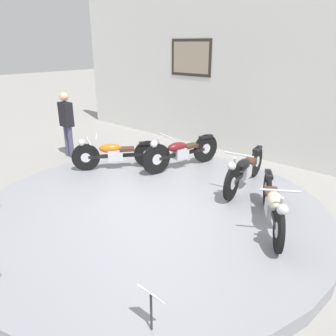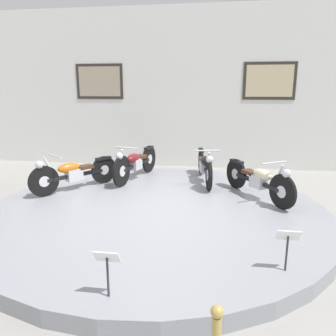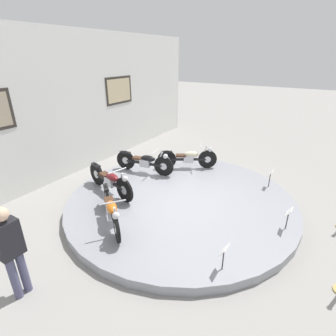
{
  "view_description": "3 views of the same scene",
  "coord_description": "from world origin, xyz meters",
  "px_view_note": "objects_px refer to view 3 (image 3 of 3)",
  "views": [
    {
      "loc": [
        3.6,
        -3.58,
        2.84
      ],
      "look_at": [
        0.12,
        0.29,
        0.85
      ],
      "focal_mm": 35.0,
      "sensor_mm": 36.0,
      "label": 1
    },
    {
      "loc": [
        1.01,
        -5.41,
        2.24
      ],
      "look_at": [
        0.2,
        0.09,
        0.9
      ],
      "focal_mm": 35.0,
      "sensor_mm": 36.0,
      "label": 2
    },
    {
      "loc": [
        -5.39,
        -2.91,
        3.73
      ],
      "look_at": [
        -0.01,
        0.39,
        0.98
      ],
      "focal_mm": 28.0,
      "sensor_mm": 36.0,
      "label": 3
    }
  ],
  "objects_px": {
    "motorcycle_orange": "(111,209)",
    "info_placard_front_left": "(224,253)",
    "motorcycle_maroon": "(111,180)",
    "motorcycle_black": "(145,161)",
    "info_placard_front_right": "(270,175)",
    "info_placard_front_centre": "(288,214)",
    "visitor_standing": "(11,248)",
    "motorcycle_cream": "(189,157)"
  },
  "relations": [
    {
      "from": "motorcycle_orange",
      "to": "info_placard_front_left",
      "type": "xyz_separation_m",
      "value": [
        -0.01,
        -2.6,
        -0.0
      ]
    },
    {
      "from": "motorcycle_maroon",
      "to": "info_placard_front_left",
      "type": "relative_size",
      "value": 3.84
    },
    {
      "from": "motorcycle_orange",
      "to": "info_placard_front_left",
      "type": "bearing_deg",
      "value": -90.12
    },
    {
      "from": "motorcycle_black",
      "to": "info_placard_front_right",
      "type": "bearing_deg",
      "value": -73.61
    },
    {
      "from": "info_placard_front_centre",
      "to": "info_placard_front_right",
      "type": "xyz_separation_m",
      "value": [
        1.85,
        0.76,
        0.0
      ]
    },
    {
      "from": "motorcycle_orange",
      "to": "info_placard_front_right",
      "type": "relative_size",
      "value": 3.07
    },
    {
      "from": "motorcycle_black",
      "to": "visitor_standing",
      "type": "bearing_deg",
      "value": -169.57
    },
    {
      "from": "info_placard_front_right",
      "to": "motorcycle_maroon",
      "type": "bearing_deg",
      "value": 126.29
    },
    {
      "from": "info_placard_front_centre",
      "to": "visitor_standing",
      "type": "distance_m",
      "value": 5.26
    },
    {
      "from": "motorcycle_cream",
      "to": "visitor_standing",
      "type": "distance_m",
      "value": 5.77
    },
    {
      "from": "motorcycle_maroon",
      "to": "motorcycle_black",
      "type": "bearing_deg",
      "value": -0.08
    },
    {
      "from": "motorcycle_maroon",
      "to": "motorcycle_black",
      "type": "relative_size",
      "value": 1.0
    },
    {
      "from": "visitor_standing",
      "to": "info_placard_front_left",
      "type": "bearing_deg",
      "value": -52.95
    },
    {
      "from": "motorcycle_orange",
      "to": "motorcycle_cream",
      "type": "height_order",
      "value": "motorcycle_cream"
    },
    {
      "from": "info_placard_front_left",
      "to": "info_placard_front_centre",
      "type": "xyz_separation_m",
      "value": [
        1.85,
        -0.76,
        0.0
      ]
    },
    {
      "from": "motorcycle_maroon",
      "to": "visitor_standing",
      "type": "relative_size",
      "value": 1.16
    },
    {
      "from": "motorcycle_orange",
      "to": "motorcycle_black",
      "type": "distance_m",
      "value": 2.82
    },
    {
      "from": "motorcycle_cream",
      "to": "motorcycle_black",
      "type": "bearing_deg",
      "value": 136.42
    },
    {
      "from": "motorcycle_cream",
      "to": "info_placard_front_left",
      "type": "distance_m",
      "value": 4.52
    },
    {
      "from": "motorcycle_maroon",
      "to": "motorcycle_black",
      "type": "distance_m",
      "value": 1.59
    },
    {
      "from": "info_placard_front_right",
      "to": "visitor_standing",
      "type": "relative_size",
      "value": 0.3
    },
    {
      "from": "info_placard_front_right",
      "to": "visitor_standing",
      "type": "bearing_deg",
      "value": 154.63
    },
    {
      "from": "info_placard_front_right",
      "to": "visitor_standing",
      "type": "distance_m",
      "value": 6.4
    },
    {
      "from": "motorcycle_black",
      "to": "info_placard_front_left",
      "type": "relative_size",
      "value": 3.85
    },
    {
      "from": "info_placard_front_centre",
      "to": "motorcycle_orange",
      "type": "bearing_deg",
      "value": 118.75
    },
    {
      "from": "motorcycle_orange",
      "to": "motorcycle_black",
      "type": "relative_size",
      "value": 0.8
    },
    {
      "from": "info_placard_front_left",
      "to": "motorcycle_maroon",
      "type": "bearing_deg",
      "value": 73.65
    },
    {
      "from": "motorcycle_black",
      "to": "motorcycle_cream",
      "type": "bearing_deg",
      "value": -43.58
    },
    {
      "from": "motorcycle_orange",
      "to": "info_placard_front_right",
      "type": "bearing_deg",
      "value": -35.15
    },
    {
      "from": "info_placard_front_left",
      "to": "info_placard_front_centre",
      "type": "bearing_deg",
      "value": -22.33
    },
    {
      "from": "motorcycle_cream",
      "to": "motorcycle_orange",
      "type": "bearing_deg",
      "value": 179.97
    },
    {
      "from": "motorcycle_orange",
      "to": "info_placard_front_centre",
      "type": "xyz_separation_m",
      "value": [
        1.85,
        -3.37,
        -0.0
      ]
    },
    {
      "from": "info_placard_front_left",
      "to": "info_placard_front_right",
      "type": "relative_size",
      "value": 1.0
    },
    {
      "from": "motorcycle_orange",
      "to": "info_placard_front_left",
      "type": "relative_size",
      "value": 3.07
    },
    {
      "from": "motorcycle_black",
      "to": "visitor_standing",
      "type": "xyz_separation_m",
      "value": [
        -4.71,
        -0.87,
        0.36
      ]
    },
    {
      "from": "motorcycle_orange",
      "to": "info_placard_front_left",
      "type": "distance_m",
      "value": 2.6
    },
    {
      "from": "motorcycle_black",
      "to": "info_placard_front_centre",
      "type": "bearing_deg",
      "value": -100.29
    },
    {
      "from": "visitor_standing",
      "to": "motorcycle_orange",
      "type": "bearing_deg",
      "value": -3.63
    },
    {
      "from": "motorcycle_black",
      "to": "info_placard_front_left",
      "type": "xyz_separation_m",
      "value": [
        -2.64,
        -3.6,
        -0.02
      ]
    },
    {
      "from": "info_placard_front_left",
      "to": "info_placard_front_right",
      "type": "xyz_separation_m",
      "value": [
        3.7,
        0.0,
        0.0
      ]
    },
    {
      "from": "motorcycle_maroon",
      "to": "motorcycle_cream",
      "type": "xyz_separation_m",
      "value": [
        2.64,
        -1.0,
        -0.02
      ]
    },
    {
      "from": "info_placard_front_left",
      "to": "visitor_standing",
      "type": "distance_m",
      "value": 3.45
    }
  ]
}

